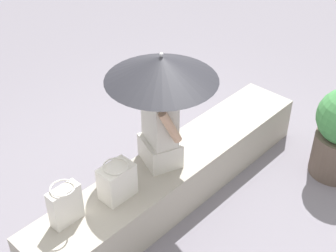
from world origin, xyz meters
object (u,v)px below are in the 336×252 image
Objects in this scene: parasol at (161,68)px; handbag_black at (65,205)px; person_seated at (160,124)px; tote_bag_canvas at (117,181)px.

parasol is 1.22m from handbag_black.
person_seated is 2.70× the size of handbag_black.
person_seated reaches higher than handbag_black.
person_seated is 2.91× the size of tote_bag_canvas.
tote_bag_canvas is at bearing 1.53° from parasol.
parasol is 3.40× the size of tote_bag_canvas.
parasol is 0.93m from tote_bag_canvas.
parasol is at bearing 176.38° from handbag_black.
handbag_black is 1.08× the size of tote_bag_canvas.
tote_bag_canvas is (-0.43, 0.07, -0.01)m from handbag_black.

